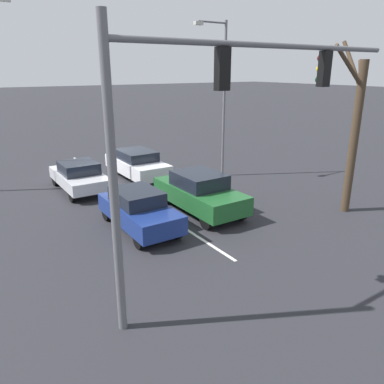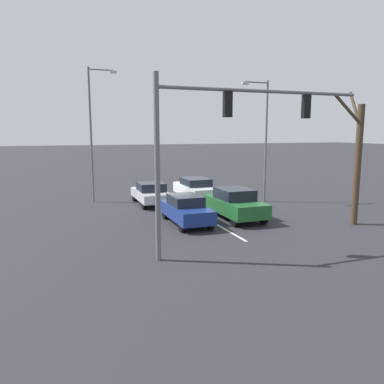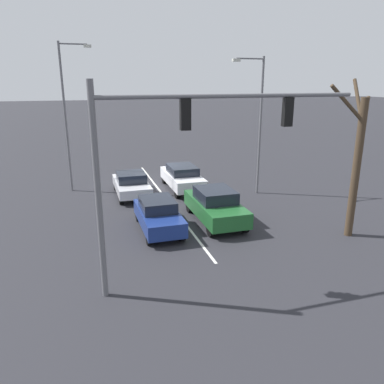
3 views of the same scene
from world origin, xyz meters
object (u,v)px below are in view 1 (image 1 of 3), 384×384
object	(u,v)px
car_white_leftlane_second	(137,164)
traffic_signal_gantry	(212,110)
street_lamp_left_shoulder	(221,91)
car_darkgreen_leftlane_front	(199,192)
car_navy_midlane_front	(139,209)
bare_tree_near	(354,128)
car_silver_midlane_second	(79,176)

from	to	relation	value
car_white_leftlane_second	traffic_signal_gantry	bearing A→B (deg)	73.96
traffic_signal_gantry	street_lamp_left_shoulder	world-z (taller)	street_lamp_left_shoulder
street_lamp_left_shoulder	car_darkgreen_leftlane_front	bearing A→B (deg)	44.14
car_navy_midlane_front	traffic_signal_gantry	bearing A→B (deg)	86.04
car_white_leftlane_second	traffic_signal_gantry	size ratio (longest dim) A/B	0.54
car_white_leftlane_second	bare_tree_near	xyz separation A→B (m)	(-5.27, 9.43, 2.71)
car_navy_midlane_front	street_lamp_left_shoulder	distance (m)	9.06
car_darkgreen_leftlane_front	car_navy_midlane_front	size ratio (longest dim) A/B	1.12
traffic_signal_gantry	street_lamp_left_shoulder	size ratio (longest dim) A/B	1.08
car_white_leftlane_second	bare_tree_near	world-z (taller)	bare_tree_near
car_darkgreen_leftlane_front	street_lamp_left_shoulder	world-z (taller)	street_lamp_left_shoulder
car_silver_midlane_second	car_white_leftlane_second	xyz separation A→B (m)	(-3.37, -0.46, 0.07)
car_darkgreen_leftlane_front	traffic_signal_gantry	bearing A→B (deg)	58.05
car_darkgreen_leftlane_front	car_white_leftlane_second	bearing A→B (deg)	-89.74
traffic_signal_gantry	bare_tree_near	size ratio (longest dim) A/B	1.27
car_darkgreen_leftlane_front	bare_tree_near	bearing A→B (deg)	147.54
car_white_leftlane_second	car_darkgreen_leftlane_front	bearing A→B (deg)	90.26
street_lamp_left_shoulder	bare_tree_near	bearing A→B (deg)	99.37
car_darkgreen_leftlane_front	car_navy_midlane_front	world-z (taller)	car_darkgreen_leftlane_front
car_silver_midlane_second	traffic_signal_gantry	size ratio (longest dim) A/B	0.48
car_white_leftlane_second	street_lamp_left_shoulder	distance (m)	6.03
car_silver_midlane_second	car_white_leftlane_second	bearing A→B (deg)	-172.18
traffic_signal_gantry	street_lamp_left_shoulder	bearing A→B (deg)	-128.55
car_navy_midlane_front	bare_tree_near	bearing A→B (deg)	159.48
car_silver_midlane_second	traffic_signal_gantry	world-z (taller)	traffic_signal_gantry
car_white_leftlane_second	bare_tree_near	bearing A→B (deg)	119.20
traffic_signal_gantry	bare_tree_near	distance (m)	8.88
car_silver_midlane_second	car_navy_midlane_front	bearing A→B (deg)	94.24
car_silver_midlane_second	traffic_signal_gantry	distance (m)	11.70
car_white_leftlane_second	traffic_signal_gantry	world-z (taller)	traffic_signal_gantry
street_lamp_left_shoulder	bare_tree_near	distance (m)	7.45
traffic_signal_gantry	bare_tree_near	world-z (taller)	bare_tree_near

